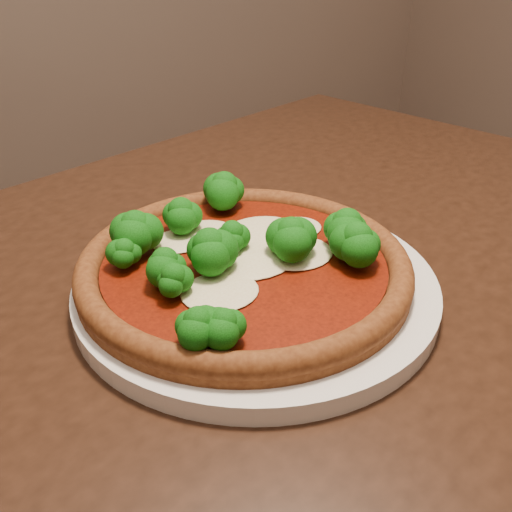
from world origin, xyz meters
name	(u,v)px	position (x,y,z in m)	size (l,w,h in m)	color
dining_table	(311,354)	(0.09, -0.03, 0.65)	(1.33, 1.18, 0.75)	black
plate	(256,284)	(0.03, -0.03, 0.76)	(0.34, 0.34, 0.02)	white
pizza	(242,258)	(0.02, -0.02, 0.79)	(0.31, 0.31, 0.06)	brown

